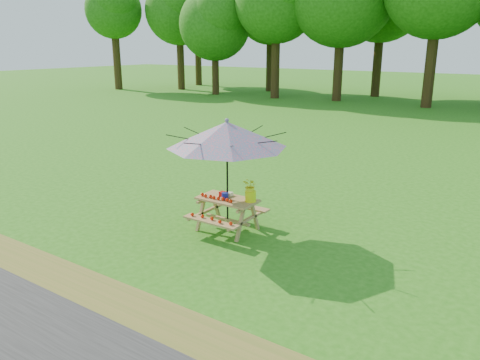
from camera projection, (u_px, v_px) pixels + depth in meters
The scene contains 7 objects.
ground at pixel (145, 219), 10.01m from camera, with size 120.00×120.00×0.00m, color #286F15.
drygrass_strip at pixel (24, 269), 7.78m from camera, with size 120.00×1.20×0.01m, color olive.
picnic_table at pixel (228, 215), 9.33m from camera, with size 1.20×1.32×0.67m.
patio_umbrella at pixel (227, 135), 8.88m from camera, with size 2.49×2.49×2.26m.
produce_bins at pixel (225, 195), 9.29m from camera, with size 0.26×0.36×0.13m.
tomatoes_row at pixel (216, 198), 9.17m from camera, with size 0.77×0.13×0.07m, color red, non-canonical shape.
flower_bucket at pixel (251, 189), 9.00m from camera, with size 0.32×0.28×0.47m.
Camera 1 is at (6.96, -6.61, 3.59)m, focal length 35.00 mm.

